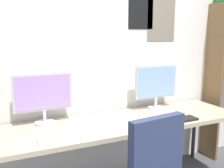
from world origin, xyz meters
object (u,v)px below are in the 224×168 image
monitor_left (43,95)px  keyboard_right (178,120)px  desk (114,126)px  monitor_right (156,84)px  keyboard_left (61,139)px

monitor_left → keyboard_right: (1.16, -0.44, -0.26)m
monitor_left → keyboard_right: size_ratio=1.37×
monitor_left → keyboard_right: bearing=-20.9°
desk → monitor_right: 0.71m
desk → keyboard_left: keyboard_left is taller
monitor_left → keyboard_right: monitor_left is taller
desk → monitor_left: monitor_left is taller
monitor_right → keyboard_right: monitor_right is taller
desk → keyboard_right: keyboard_right is taller
desk → keyboard_right: 0.61m
desk → keyboard_right: size_ratio=6.75×
desk → keyboard_left: size_ratio=7.51×
desk → monitor_left: size_ratio=4.91×
desk → monitor_right: monitor_right is taller
monitor_left → keyboard_right: 1.27m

